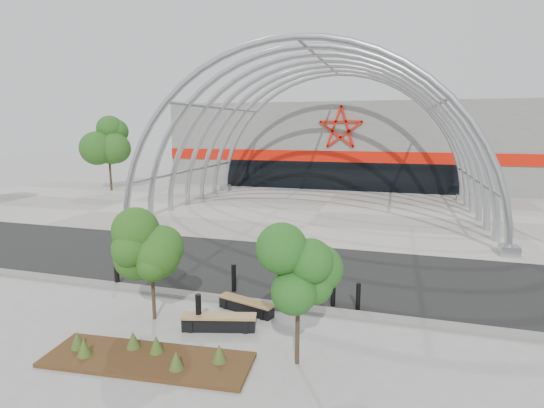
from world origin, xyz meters
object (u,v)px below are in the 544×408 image
bench_0 (219,323)px  bollard_2 (234,278)px  street_tree_0 (151,242)px  street_tree_1 (298,274)px  bench_1 (246,306)px

bench_0 → bollard_2: 2.91m
bench_0 → bollard_2: (-0.64, 2.83, 0.28)m
street_tree_0 → bollard_2: (1.54, 2.72, -1.94)m
street_tree_1 → bench_1: bearing=132.4°
bench_0 → bench_1: bench_0 is taller
street_tree_0 → street_tree_1: size_ratio=1.05×
bench_0 → bollard_2: bearing=102.8°
bollard_2 → street_tree_0: bearing=-119.5°
street_tree_0 → bench_0: 3.11m
bench_0 → bench_1: bearing=75.4°
bench_1 → bench_0: bearing=-104.6°
street_tree_0 → bench_0: bearing=-2.9°
street_tree_1 → bench_1: 3.91m
street_tree_1 → bollard_2: bearing=129.3°
street_tree_0 → bench_1: bearing=26.0°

